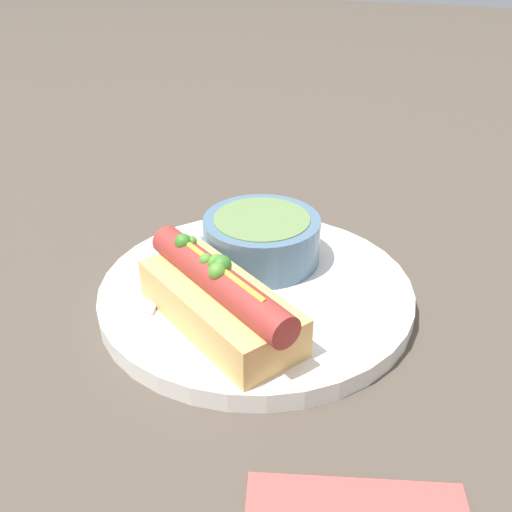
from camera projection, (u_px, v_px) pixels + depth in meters
The scene contains 5 objects.
ground_plane at pixel (256, 301), 0.57m from camera, with size 4.00×4.00×0.00m, color #4C4238.
dinner_plate at pixel (256, 293), 0.56m from camera, with size 0.29×0.29×0.02m.
hot_dog at pixel (219, 298), 0.49m from camera, with size 0.17×0.14×0.07m.
soup_bowl at pixel (262, 237), 0.59m from camera, with size 0.11×0.11×0.05m.
spoon at pixel (183, 248), 0.61m from camera, with size 0.05×0.15×0.01m.
Camera 1 is at (0.16, -0.44, 0.33)m, focal length 42.00 mm.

